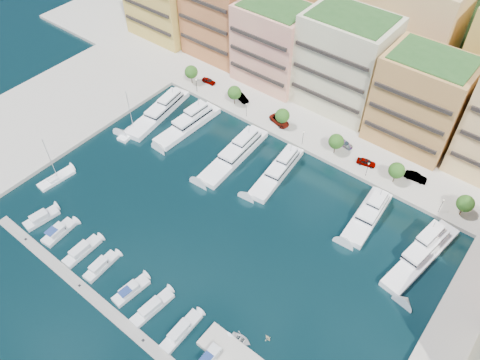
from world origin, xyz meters
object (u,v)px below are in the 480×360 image
(lamppost_4, at_px, (442,204))
(lamppost_2, at_px, (303,136))
(tree_0, at_px, (191,72))
(tree_1, at_px, (234,93))
(cruiser_5, at_px, (152,308))
(cruiser_1, at_px, (58,232))
(car_2, at_px, (279,121))
(yacht_6, at_px, (423,253))
(tender_0, at_px, (241,340))
(cruiser_0, at_px, (41,218))
(cruiser_2, at_px, (82,251))
(car_3, at_px, (344,143))
(lamppost_3, at_px, (368,167))
(tree_2, at_px, (282,116))
(car_4, at_px, (366,162))
(lamppost_0, at_px, (196,83))
(cruiser_7, at_px, (212,356))
(sailboat_2, at_px, (132,131))
(tree_4, at_px, (397,170))
(yacht_2, at_px, (236,152))
(car_1, at_px, (241,97))
(car_5, at_px, (416,177))
(tender_1, at_px, (268,338))
(tree_5, at_px, (465,203))
(yacht_1, at_px, (190,123))
(cruiser_6, at_px, (181,332))
(sailboat_0, at_px, (56,179))
(yacht_5, at_px, (369,213))
(car_0, at_px, (209,81))
(yacht_0, at_px, (161,110))
(yacht_3, at_px, (279,169))
(cruiser_3, at_px, (101,266))

(lamppost_4, bearing_deg, lamppost_2, 180.00)
(tree_0, relative_size, tree_1, 1.00)
(lamppost_2, height_order, cruiser_5, lamppost_2)
(cruiser_1, bearing_deg, car_2, 74.36)
(yacht_6, bearing_deg, tender_0, -115.65)
(cruiser_0, relative_size, cruiser_2, 0.92)
(tender_0, xyz_separation_m, car_3, (-11.18, 56.44, 1.27))
(lamppost_3, height_order, cruiser_0, lamppost_3)
(cruiser_2, bearing_deg, tree_2, 80.23)
(lamppost_2, distance_m, car_4, 16.73)
(lamppost_0, distance_m, lamppost_2, 36.00)
(cruiser_7, xyz_separation_m, sailboat_2, (-56.10, 32.85, -0.26))
(tree_4, bearing_deg, lamppost_0, -177.80)
(yacht_2, bearing_deg, yacht_6, 0.46)
(lamppost_4, xyz_separation_m, car_1, (-59.60, 4.90, -2.00))
(lamppost_2, relative_size, cruiser_2, 0.49)
(cruiser_1, relative_size, car_5, 1.51)
(tree_0, xyz_separation_m, tender_1, (63.38, -49.16, -4.39))
(tender_0, bearing_deg, tree_5, -28.28)
(yacht_1, xyz_separation_m, car_4, (44.26, 15.26, 0.70))
(cruiser_6, bearing_deg, car_1, 119.17)
(cruiser_5, xyz_separation_m, car_2, (-12.13, 59.01, 1.29))
(sailboat_0, bearing_deg, sailboat_2, 87.17)
(lamppost_0, distance_m, cruiser_7, 77.50)
(yacht_5, relative_size, car_0, 4.12)
(tree_1, bearing_deg, cruiser_2, -84.11)
(cruiser_0, relative_size, car_1, 1.58)
(tree_5, relative_size, lamppost_4, 1.35)
(cruiser_2, bearing_deg, tree_5, 45.05)
(yacht_0, bearing_deg, lamppost_0, 81.31)
(yacht_1, relative_size, car_5, 4.04)
(lamppost_4, relative_size, yacht_3, 0.21)
(lamppost_0, height_order, yacht_1, yacht_1)
(yacht_2, distance_m, cruiser_5, 45.08)
(tree_5, xyz_separation_m, sailboat_2, (-78.43, -25.26, -4.43))
(yacht_2, xyz_separation_m, cruiser_7, (28.79, -42.89, -0.64))
(tree_1, distance_m, lamppost_0, 12.25)
(tree_4, xyz_separation_m, yacht_3, (-23.33, -13.58, -3.53))
(yacht_2, xyz_separation_m, cruiser_3, (-0.91, -42.86, -0.66))
(tree_2, xyz_separation_m, yacht_6, (45.88, -14.82, -3.53))
(cruiser_5, relative_size, car_1, 1.86)
(tender_1, distance_m, car_4, 50.84)
(yacht_1, xyz_separation_m, car_3, (36.63, 18.05, 0.59))
(cruiser_6, distance_m, cruiser_7, 7.39)
(lamppost_3, relative_size, sailboat_0, 0.32)
(cruiser_2, bearing_deg, cruiser_0, 179.96)
(yacht_6, relative_size, cruiser_2, 2.66)
(sailboat_2, xyz_separation_m, tender_1, (61.81, -23.90, 0.05))
(cruiser_5, xyz_separation_m, car_4, (13.45, 59.26, 1.24))
(cruiser_6, bearing_deg, car_2, 108.40)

